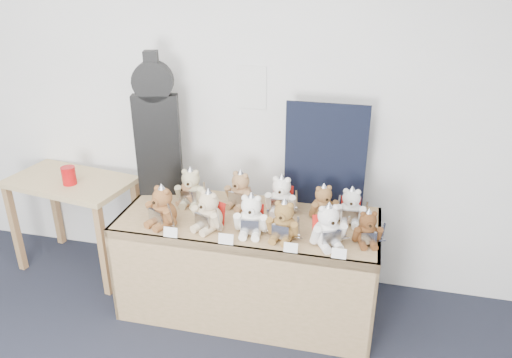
% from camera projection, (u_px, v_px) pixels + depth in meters
% --- Properties ---
extents(room_shell, '(6.00, 6.00, 6.00)m').
position_uv_depth(room_shell, '(251.00, 88.00, 3.43)').
color(room_shell, white).
rests_on(room_shell, floor).
extents(display_table, '(1.72, 0.72, 0.71)m').
position_uv_depth(display_table, '(246.00, 244.00, 3.29)').
color(display_table, olive).
rests_on(display_table, floor).
extents(side_table, '(0.99, 0.65, 0.77)m').
position_uv_depth(side_table, '(72.00, 195.00, 3.78)').
color(side_table, tan).
rests_on(side_table, floor).
extents(guitar_case, '(0.32, 0.17, 1.02)m').
position_uv_depth(guitar_case, '(157.00, 127.00, 3.44)').
color(guitar_case, black).
rests_on(guitar_case, display_table).
extents(navy_board, '(0.54, 0.03, 0.72)m').
position_uv_depth(navy_board, '(325.00, 156.00, 3.32)').
color(navy_board, black).
rests_on(navy_board, display_table).
extents(red_cup, '(0.10, 0.10, 0.13)m').
position_uv_depth(red_cup, '(69.00, 176.00, 3.62)').
color(red_cup, '#AE0B0E').
rests_on(red_cup, side_table).
extents(teddy_front_far_left, '(0.24, 0.24, 0.30)m').
position_uv_depth(teddy_front_far_left, '(162.00, 208.00, 3.17)').
color(teddy_front_far_left, brown).
rests_on(teddy_front_far_left, display_table).
extents(teddy_front_left, '(0.23, 0.23, 0.30)m').
position_uv_depth(teddy_front_left, '(209.00, 212.00, 3.12)').
color(teddy_front_left, '#C8B18D').
rests_on(teddy_front_left, display_table).
extents(teddy_front_centre, '(0.24, 0.21, 0.30)m').
position_uv_depth(teddy_front_centre, '(251.00, 216.00, 3.07)').
color(teddy_front_centre, white).
rests_on(teddy_front_centre, display_table).
extents(teddy_front_right, '(0.23, 0.20, 0.28)m').
position_uv_depth(teddy_front_right, '(284.00, 222.00, 3.01)').
color(teddy_front_right, brown).
rests_on(teddy_front_right, display_table).
extents(teddy_front_far_right, '(0.25, 0.24, 0.30)m').
position_uv_depth(teddy_front_far_right, '(328.00, 227.00, 2.95)').
color(teddy_front_far_right, white).
rests_on(teddy_front_far_right, display_table).
extents(teddy_front_end, '(0.20, 0.18, 0.24)m').
position_uv_depth(teddy_front_end, '(368.00, 229.00, 2.97)').
color(teddy_front_end, '#56351D').
rests_on(teddy_front_end, display_table).
extents(teddy_back_left, '(0.24, 0.20, 0.29)m').
position_uv_depth(teddy_back_left, '(191.00, 188.00, 3.43)').
color(teddy_back_left, '#BFB48C').
rests_on(teddy_back_left, display_table).
extents(teddy_back_centre_left, '(0.23, 0.22, 0.29)m').
position_uv_depth(teddy_back_centre_left, '(240.00, 191.00, 3.41)').
color(teddy_back_centre_left, '#9D754E').
rests_on(teddy_back_centre_left, display_table).
extents(teddy_back_centre_right, '(0.24, 0.19, 0.29)m').
position_uv_depth(teddy_back_centre_right, '(281.00, 196.00, 3.33)').
color(teddy_back_centre_right, white).
rests_on(teddy_back_centre_right, display_table).
extents(teddy_back_right, '(0.22, 0.21, 0.26)m').
position_uv_depth(teddy_back_right, '(323.00, 203.00, 3.26)').
color(teddy_back_right, brown).
rests_on(teddy_back_right, display_table).
extents(teddy_back_end, '(0.22, 0.19, 0.27)m').
position_uv_depth(teddy_back_end, '(351.00, 207.00, 3.20)').
color(teddy_back_end, silver).
rests_on(teddy_back_end, display_table).
extents(teddy_back_far_left, '(0.17, 0.17, 0.21)m').
position_uv_depth(teddy_back_far_left, '(188.00, 193.00, 3.44)').
color(teddy_back_far_left, '#9C6E48').
rests_on(teddy_back_far_left, display_table).
extents(entry_card_a, '(0.09, 0.02, 0.06)m').
position_uv_depth(entry_card_a, '(171.00, 232.00, 3.05)').
color(entry_card_a, silver).
rests_on(entry_card_a, display_table).
extents(entry_card_b, '(0.09, 0.02, 0.07)m').
position_uv_depth(entry_card_b, '(226.00, 239.00, 2.98)').
color(entry_card_b, silver).
rests_on(entry_card_b, display_table).
extents(entry_card_c, '(0.08, 0.02, 0.06)m').
position_uv_depth(entry_card_c, '(291.00, 248.00, 2.90)').
color(entry_card_c, silver).
rests_on(entry_card_c, display_table).
extents(entry_card_d, '(0.09, 0.02, 0.06)m').
position_uv_depth(entry_card_d, '(339.00, 254.00, 2.84)').
color(entry_card_d, silver).
rests_on(entry_card_d, display_table).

